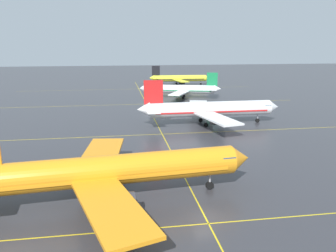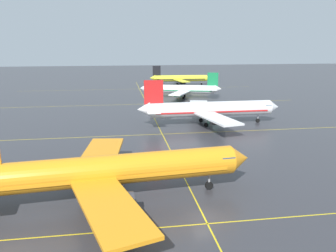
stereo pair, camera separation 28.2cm
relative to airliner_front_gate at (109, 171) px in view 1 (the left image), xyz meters
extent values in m
plane|color=#333338|center=(11.99, -6.19, -4.43)|extent=(600.00, 600.00, 0.00)
cylinder|color=orange|center=(0.59, 0.05, 0.08)|extent=(35.44, 7.44, 4.18)
cone|color=orange|center=(19.53, 1.83, 0.08)|extent=(3.23, 4.34, 4.10)
cube|color=orange|center=(0.36, -9.36, -0.58)|extent=(10.38, 17.45, 0.44)
cube|color=orange|center=(-1.38, 9.26, -0.58)|extent=(7.60, 17.05, 0.44)
cylinder|color=#333338|center=(1.34, -5.62, -2.01)|extent=(3.94, 2.65, 2.31)
cylinder|color=#333338|center=(0.27, 5.77, -2.01)|extent=(3.94, 2.65, 2.31)
cube|color=#385166|center=(17.01, 1.59, 0.68)|extent=(2.33, 4.01, 0.77)
cube|color=orange|center=(0.59, 0.05, -0.44)|extent=(32.64, 7.22, 0.40)
cylinder|color=#99999E|center=(14.82, 1.39, -2.62)|extent=(0.31, 0.31, 1.81)
cylinder|color=black|center=(14.82, 1.39, -3.83)|extent=(1.25, 0.61, 1.21)
cylinder|color=#99999E|center=(-1.34, -3.00, -2.62)|extent=(0.31, 0.31, 1.81)
cylinder|color=black|center=(-1.34, -3.00, -3.83)|extent=(1.25, 0.61, 1.21)
cylinder|color=#99999E|center=(-1.87, 2.70, -2.62)|extent=(0.31, 0.31, 1.81)
cylinder|color=black|center=(-1.87, 2.70, -3.83)|extent=(1.25, 0.61, 1.21)
cylinder|color=white|center=(26.44, 41.65, -0.17)|extent=(33.30, 4.13, 3.95)
cone|color=white|center=(44.43, 41.74, -0.17)|extent=(2.72, 3.89, 3.87)
cone|color=white|center=(8.14, 41.55, 0.25)|extent=(3.35, 3.77, 3.75)
cube|color=red|center=(10.84, 41.56, 4.72)|extent=(4.99, 0.40, 6.24)
cube|color=white|center=(10.34, 38.44, 0.25)|extent=(3.36, 5.43, 0.25)
cube|color=white|center=(10.31, 44.68, 0.25)|extent=(3.36, 5.43, 0.25)
cube|color=white|center=(25.45, 32.80, -0.79)|extent=(8.61, 16.39, 0.42)
cube|color=white|center=(25.35, 50.48, -0.79)|extent=(8.46, 16.37, 0.42)
cylinder|color=#4C4C51|center=(26.68, 36.24, -2.14)|extent=(3.55, 2.20, 2.18)
cylinder|color=#4C4C51|center=(26.62, 47.05, -2.14)|extent=(3.55, 2.20, 2.18)
cube|color=#385166|center=(42.04, 41.73, 0.40)|extent=(1.89, 3.65, 0.73)
cube|color=red|center=(26.44, 41.65, -0.66)|extent=(30.63, 4.16, 0.37)
cylinder|color=#99999E|center=(39.96, 41.72, -2.72)|extent=(0.29, 0.29, 1.72)
cylinder|color=black|center=(39.96, 41.72, -3.86)|extent=(1.15, 0.47, 1.14)
cylinder|color=#99999E|center=(24.38, 38.93, -2.72)|extent=(0.29, 0.29, 1.72)
cylinder|color=black|center=(24.38, 38.93, -3.86)|extent=(1.15, 0.47, 1.14)
cylinder|color=#99999E|center=(24.35, 44.34, -2.72)|extent=(0.29, 0.29, 1.72)
cylinder|color=black|center=(24.35, 44.34, -3.86)|extent=(1.15, 0.47, 1.14)
cylinder|color=white|center=(26.26, 87.27, -0.85)|extent=(27.76, 11.21, 3.32)
cone|color=white|center=(11.77, 91.61, -0.85)|extent=(3.11, 3.77, 3.26)
cone|color=white|center=(41.00, 82.86, -0.50)|extent=(3.59, 3.83, 3.16)
cube|color=#197F47|center=(38.82, 83.51, 3.26)|extent=(4.11, 1.50, 5.25)
cube|color=white|center=(39.99, 85.90, -0.50)|extent=(3.98, 5.16, 0.21)
cube|color=white|center=(38.49, 80.88, -0.50)|extent=(3.98, 5.16, 0.21)
cube|color=white|center=(29.23, 94.14, -1.37)|extent=(5.60, 13.44, 0.35)
cube|color=white|center=(24.97, 79.90, -1.37)|extent=(10.28, 13.69, 0.35)
cylinder|color=#2D9956|center=(27.40, 91.68, -2.51)|extent=(3.37, 2.61, 1.84)
cylinder|color=#2D9956|center=(24.79, 82.97, -2.51)|extent=(3.37, 2.61, 1.84)
cube|color=#385166|center=(13.70, 91.04, -0.37)|extent=(2.38, 3.38, 0.61)
cube|color=#197F47|center=(26.26, 87.27, -1.26)|extent=(25.62, 10.60, 0.31)
cylinder|color=#99999E|center=(15.37, 90.53, -2.99)|extent=(0.24, 0.24, 1.44)
cylinder|color=black|center=(15.37, 90.53, -3.95)|extent=(1.03, 0.65, 0.96)
cylinder|color=#99999E|center=(28.59, 88.95, -2.99)|extent=(0.24, 0.24, 1.44)
cylinder|color=black|center=(28.59, 88.95, -3.95)|extent=(1.03, 0.65, 0.96)
cylinder|color=#99999E|center=(27.28, 84.60, -2.99)|extent=(0.24, 0.24, 1.44)
cylinder|color=black|center=(27.28, 84.60, -3.95)|extent=(1.03, 0.65, 0.96)
cylinder|color=yellow|center=(34.83, 129.58, -0.91)|extent=(27.56, 4.20, 3.26)
cone|color=yellow|center=(49.66, 129.08, -0.91)|extent=(2.34, 3.27, 3.20)
cone|color=yellow|center=(19.73, 130.10, -0.57)|extent=(2.85, 3.19, 3.10)
cube|color=black|center=(21.96, 130.02, 3.12)|extent=(4.13, 0.45, 5.15)
cube|color=yellow|center=(21.44, 127.46, -0.57)|extent=(2.90, 4.55, 0.21)
cube|color=yellow|center=(21.62, 132.61, -0.57)|extent=(2.90, 4.55, 0.21)
cube|color=yellow|center=(33.72, 122.32, -1.43)|extent=(6.64, 13.45, 0.34)
cube|color=yellow|center=(34.22, 136.90, -1.43)|extent=(7.43, 13.57, 0.34)
cylinder|color=black|center=(34.84, 125.12, -2.54)|extent=(2.98, 1.90, 1.80)
cylinder|color=black|center=(35.15, 134.04, -2.54)|extent=(2.98, 1.90, 1.80)
cube|color=#385166|center=(47.69, 129.14, -0.44)|extent=(1.65, 3.05, 0.60)
cube|color=black|center=(34.83, 129.58, -1.32)|extent=(25.36, 4.15, 0.31)
cylinder|color=#99999E|center=(45.97, 129.20, -3.02)|extent=(0.24, 0.24, 1.42)
cylinder|color=black|center=(45.97, 129.20, -3.96)|extent=(0.96, 0.42, 0.94)
cylinder|color=#99999E|center=(33.03, 127.41, -3.02)|extent=(0.24, 0.24, 1.42)
cylinder|color=black|center=(33.03, 127.41, -3.96)|extent=(0.96, 0.42, 0.94)
cylinder|color=#99999E|center=(33.19, 131.87, -3.02)|extent=(0.24, 0.24, 1.42)
cylinder|color=black|center=(33.19, 131.87, -3.96)|extent=(0.96, 0.42, 0.94)
cube|color=yellow|center=(11.99, -8.19, -4.43)|extent=(112.67, 0.20, 0.01)
cube|color=yellow|center=(11.99, 33.57, -4.43)|extent=(112.67, 0.20, 0.01)
cube|color=yellow|center=(11.99, 75.33, -4.43)|extent=(112.67, 0.20, 0.01)
cube|color=yellow|center=(11.99, 117.10, -4.43)|extent=(112.67, 0.20, 0.01)
cube|color=yellow|center=(11.99, 54.45, -4.43)|extent=(0.20, 183.76, 0.01)
camera|label=1|loc=(1.50, -43.48, 17.01)|focal=35.47mm
camera|label=2|loc=(1.78, -43.52, 17.01)|focal=35.47mm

